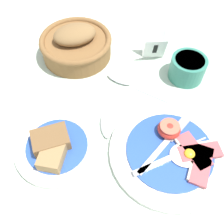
{
  "coord_description": "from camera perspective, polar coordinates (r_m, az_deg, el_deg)",
  "views": [
    {
      "loc": [
        -0.06,
        -0.28,
        0.53
      ],
      "look_at": [
        -0.05,
        0.08,
        0.02
      ],
      "focal_mm": 42.0,
      "sensor_mm": 36.0,
      "label": 1
    }
  ],
  "objects": [
    {
      "name": "ground_plane",
      "position": [
        0.6,
        5.04,
        -7.55
      ],
      "size": [
        3.0,
        3.0,
        0.0
      ],
      "primitive_type": "plane",
      "color": "#B7CCB7"
    },
    {
      "name": "breakfast_plate",
      "position": [
        0.6,
        12.94,
        -8.2
      ],
      "size": [
        0.27,
        0.27,
        0.04
      ],
      "color": "silver",
      "rests_on": "ground_plane"
    },
    {
      "name": "bread_plate",
      "position": [
        0.59,
        -12.16,
        -7.32
      ],
      "size": [
        0.19,
        0.19,
        0.05
      ],
      "color": "silver",
      "rests_on": "ground_plane"
    },
    {
      "name": "sugar_cup",
      "position": [
        0.73,
        16.12,
        9.25
      ],
      "size": [
        0.09,
        0.09,
        0.06
      ],
      "color": "#337F6B",
      "rests_on": "ground_plane"
    },
    {
      "name": "bread_basket",
      "position": [
        0.77,
        -7.84,
        14.4
      ],
      "size": [
        0.2,
        0.2,
        0.09
      ],
      "color": "brown",
      "rests_on": "ground_plane"
    },
    {
      "name": "number_card",
      "position": [
        0.77,
        9.18,
        13.86
      ],
      "size": [
        0.06,
        0.05,
        0.07
      ],
      "rotation": [
        0.0,
        0.0,
        0.05
      ],
      "color": "white",
      "rests_on": "ground_plane"
    },
    {
      "name": "teaspoon_by_saucer",
      "position": [
        0.64,
        -1.6,
        -1.0
      ],
      "size": [
        0.04,
        0.19,
        0.01
      ],
      "rotation": [
        0.0,
        0.0,
        4.82
      ],
      "color": "silver",
      "rests_on": "ground_plane"
    },
    {
      "name": "teaspoon_near_cup",
      "position": [
        0.7,
        3.52,
        6.29
      ],
      "size": [
        0.17,
        0.12,
        0.01
      ],
      "rotation": [
        0.0,
        0.0,
        2.6
      ],
      "color": "silver",
      "rests_on": "ground_plane"
    }
  ]
}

